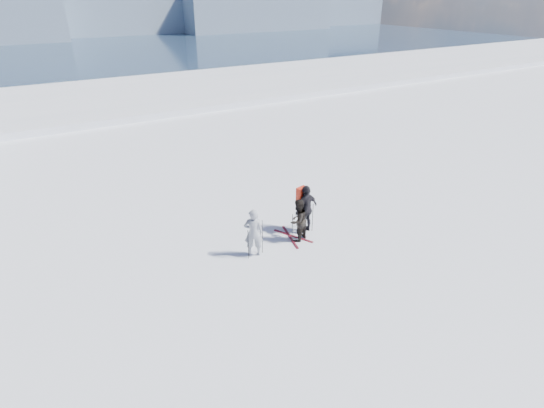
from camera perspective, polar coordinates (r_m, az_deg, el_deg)
The scene contains 8 objects.
lake_basin at distance 41.82m, azimuth -16.88°, elevation 4.76°, with size 820.00×820.00×71.62m.
far_mountain_range at distance 464.75m, azimuth -28.25°, elevation 22.00°, with size 770.00×110.00×53.00m.
skier_grey at distance 14.68m, azimuth -2.52°, elevation -3.86°, with size 0.65×0.43×1.79m, color #9498A2.
skier_dark at distance 15.60m, azimuth 3.50°, elevation -2.22°, with size 0.80×0.62×1.65m, color black.
skier_pack at distance 16.13m, azimuth 4.62°, elevation -0.66°, with size 1.13×0.47×1.93m, color black.
backpack at distance 15.75m, azimuth 4.10°, elevation 3.72°, with size 0.41×0.23×0.60m, color red.
ski_poles at distance 15.52m, azimuth 2.18°, elevation -3.21°, with size 3.04×0.52×1.36m.
skis_loose at distance 16.17m, azimuth 2.66°, elevation -4.39°, with size 0.84×1.67×0.03m.
Camera 1 is at (-8.61, -8.13, 8.37)m, focal length 28.00 mm.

